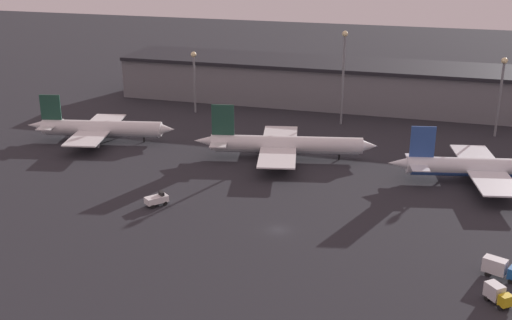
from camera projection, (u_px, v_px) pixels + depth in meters
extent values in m
plane|color=#26262B|center=(278.00, 230.00, 129.23)|extent=(600.00, 600.00, 0.00)
cube|color=slate|center=(352.00, 86.00, 218.41)|extent=(160.37, 23.50, 13.40)
cube|color=black|center=(353.00, 65.00, 215.93)|extent=(160.37, 25.50, 1.20)
cylinder|color=white|center=(102.00, 128.00, 182.01)|extent=(34.40, 11.07, 4.17)
cylinder|color=#ADB2B7|center=(102.00, 130.00, 182.25)|extent=(32.59, 10.11, 3.54)
cone|color=white|center=(166.00, 129.00, 180.69)|extent=(5.71, 4.90, 3.96)
cone|color=white|center=(38.00, 125.00, 183.23)|extent=(6.85, 4.74, 3.54)
cube|color=#1E4738|center=(50.00, 107.00, 181.10)|extent=(5.80, 1.58, 7.26)
cube|color=white|center=(50.00, 124.00, 182.87)|extent=(6.34, 11.70, 0.24)
cube|color=white|center=(96.00, 129.00, 182.31)|extent=(15.26, 32.00, 0.36)
cylinder|color=gray|center=(109.00, 125.00, 190.79)|extent=(4.96, 3.18, 2.29)
cylinder|color=gray|center=(90.00, 144.00, 174.63)|extent=(4.96, 3.18, 2.29)
cylinder|color=black|center=(144.00, 139.00, 182.17)|extent=(0.50, 0.50, 1.88)
cylinder|color=black|center=(99.00, 136.00, 184.72)|extent=(0.50, 0.50, 1.88)
cylinder|color=black|center=(95.00, 140.00, 181.59)|extent=(0.50, 0.50, 1.88)
cylinder|color=white|center=(286.00, 144.00, 168.19)|extent=(39.79, 12.23, 4.21)
cylinder|color=#ADB2B7|center=(286.00, 147.00, 168.44)|extent=(37.72, 11.21, 3.58)
cone|color=white|center=(368.00, 146.00, 166.68)|extent=(5.76, 4.95, 4.00)
cone|color=white|center=(206.00, 141.00, 169.62)|extent=(6.91, 4.79, 3.58)
cube|color=#1E4738|center=(223.00, 120.00, 167.28)|extent=(5.85, 1.59, 8.19)
cube|color=white|center=(220.00, 140.00, 169.23)|extent=(6.64, 12.96, 0.24)
cube|color=white|center=(279.00, 146.00, 168.51)|extent=(16.07, 35.50, 0.36)
cylinder|color=gray|center=(285.00, 140.00, 177.92)|extent=(5.01, 3.21, 2.32)
cylinder|color=gray|center=(282.00, 163.00, 159.89)|extent=(5.01, 3.21, 2.32)
cylinder|color=black|center=(339.00, 156.00, 168.23)|extent=(0.50, 0.50, 1.89)
cylinder|color=black|center=(279.00, 153.00, 170.95)|extent=(0.50, 0.50, 1.89)
cylinder|color=black|center=(278.00, 157.00, 167.79)|extent=(0.50, 0.50, 1.89)
cylinder|color=white|center=(493.00, 167.00, 152.22)|extent=(40.48, 12.31, 4.14)
cylinder|color=#2D519E|center=(493.00, 170.00, 152.46)|extent=(38.37, 11.29, 3.52)
cone|color=white|center=(401.00, 163.00, 153.67)|extent=(6.80, 4.71, 3.52)
cube|color=#2D519E|center=(423.00, 142.00, 151.45)|extent=(5.76, 1.57, 7.55)
cube|color=white|center=(417.00, 162.00, 153.28)|extent=(6.58, 12.95, 0.24)
cube|color=white|center=(484.00, 169.00, 152.54)|extent=(15.92, 35.47, 0.36)
cylinder|color=gray|center=(479.00, 161.00, 161.94)|extent=(4.93, 3.16, 2.28)
cylinder|color=gray|center=(500.00, 190.00, 143.91)|extent=(4.93, 3.16, 2.28)
cylinder|color=black|center=(481.00, 176.00, 154.94)|extent=(0.50, 0.50, 1.86)
cylinder|color=black|center=(485.00, 181.00, 151.83)|extent=(0.50, 0.50, 1.86)
cube|color=silver|center=(495.00, 265.00, 111.46)|extent=(4.41, 3.46, 2.64)
cylinder|color=black|center=(511.00, 281.00, 109.53)|extent=(1.04, 0.84, 0.90)
cylinder|color=black|center=(491.00, 270.00, 113.07)|extent=(1.04, 0.84, 0.90)
cylinder|color=black|center=(487.00, 274.00, 111.90)|extent=(1.04, 0.84, 0.90)
cube|color=gold|center=(506.00, 300.00, 101.68)|extent=(2.48, 2.39, 1.85)
cube|color=silver|center=(494.00, 291.00, 103.79)|extent=(3.44, 3.57, 2.47)
cylinder|color=black|center=(508.00, 305.00, 102.50)|extent=(0.97, 1.02, 0.90)
cylinder|color=black|center=(500.00, 307.00, 101.93)|extent=(0.97, 1.02, 0.90)
cylinder|color=black|center=(494.00, 296.00, 105.11)|extent=(0.97, 1.02, 0.90)
cylinder|color=black|center=(487.00, 298.00, 104.55)|extent=(0.97, 1.02, 0.90)
cube|color=white|center=(157.00, 199.00, 140.21)|extent=(5.02, 5.33, 1.41)
cube|color=black|center=(161.00, 193.00, 140.48)|extent=(1.74, 1.62, 0.80)
cylinder|color=black|center=(161.00, 200.00, 142.08)|extent=(1.04, 1.08, 0.90)
cylinder|color=black|center=(165.00, 203.00, 140.66)|extent=(1.04, 1.08, 0.90)
cylinder|color=black|center=(148.00, 204.00, 140.43)|extent=(1.04, 1.08, 0.90)
cylinder|color=black|center=(152.00, 206.00, 139.01)|extent=(1.04, 1.08, 0.90)
cylinder|color=slate|center=(195.00, 85.00, 208.86)|extent=(0.70, 0.70, 18.63)
sphere|color=beige|center=(194.00, 54.00, 205.49)|extent=(1.80, 1.80, 1.80)
cylinder|color=slate|center=(343.00, 81.00, 194.74)|extent=(0.70, 0.70, 27.28)
sphere|color=beige|center=(345.00, 34.00, 189.91)|extent=(1.80, 1.80, 1.80)
cylinder|color=slate|center=(499.00, 100.00, 183.87)|extent=(0.70, 0.70, 21.70)
sphere|color=beige|center=(505.00, 61.00, 179.97)|extent=(1.80, 1.80, 1.80)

